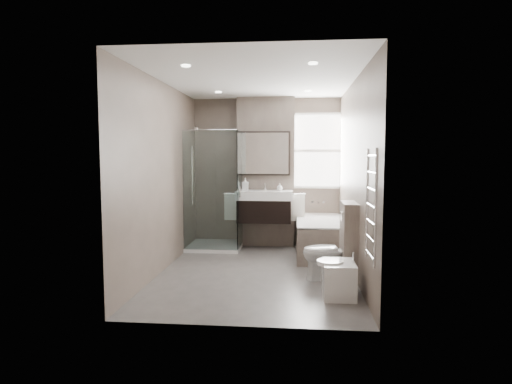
# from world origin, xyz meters

# --- Properties ---
(room) EXTENTS (2.70, 3.90, 2.70)m
(room) POSITION_xyz_m (0.00, 0.00, 1.30)
(room) COLOR #524E4B
(room) RESTS_ON ground
(vanity_pier) EXTENTS (1.00, 0.25, 2.60)m
(vanity_pier) POSITION_xyz_m (0.00, 1.77, 1.30)
(vanity_pier) COLOR #64584F
(vanity_pier) RESTS_ON ground
(vanity) EXTENTS (0.95, 0.47, 0.66)m
(vanity) POSITION_xyz_m (0.00, 1.43, 0.74)
(vanity) COLOR black
(vanity) RESTS_ON vanity_pier
(mirror_cabinet) EXTENTS (0.86, 0.08, 0.76)m
(mirror_cabinet) POSITION_xyz_m (0.00, 1.61, 1.63)
(mirror_cabinet) COLOR black
(mirror_cabinet) RESTS_ON vanity_pier
(towel_left) EXTENTS (0.24, 0.06, 0.44)m
(towel_left) POSITION_xyz_m (-0.56, 1.40, 0.72)
(towel_left) COLOR silver
(towel_left) RESTS_ON vanity_pier
(towel_right) EXTENTS (0.24, 0.06, 0.44)m
(towel_right) POSITION_xyz_m (0.56, 1.40, 0.72)
(towel_right) COLOR silver
(towel_right) RESTS_ON vanity_pier
(shower_enclosure) EXTENTS (0.90, 0.90, 2.00)m
(shower_enclosure) POSITION_xyz_m (-0.75, 1.35, 0.49)
(shower_enclosure) COLOR white
(shower_enclosure) RESTS_ON ground
(bathtub) EXTENTS (0.75, 1.60, 0.57)m
(bathtub) POSITION_xyz_m (0.92, 1.10, 0.32)
(bathtub) COLOR #64584F
(bathtub) RESTS_ON ground
(window) EXTENTS (0.98, 0.06, 1.33)m
(window) POSITION_xyz_m (0.90, 1.88, 1.68)
(window) COLOR white
(window) RESTS_ON room
(toilet) EXTENTS (0.73, 0.47, 0.71)m
(toilet) POSITION_xyz_m (0.97, -0.28, 0.35)
(toilet) COLOR white
(toilet) RESTS_ON ground
(cistern_box) EXTENTS (0.19, 0.55, 1.00)m
(cistern_box) POSITION_xyz_m (1.21, -0.25, 0.50)
(cistern_box) COLOR #64584F
(cistern_box) RESTS_ON ground
(bidet) EXTENTS (0.42, 0.49, 0.51)m
(bidet) POSITION_xyz_m (1.01, -0.94, 0.21)
(bidet) COLOR white
(bidet) RESTS_ON ground
(towel_radiator) EXTENTS (0.03, 0.49, 1.10)m
(towel_radiator) POSITION_xyz_m (1.25, -1.60, 1.12)
(towel_radiator) COLOR silver
(towel_radiator) RESTS_ON room
(soap_bottle_a) EXTENTS (0.10, 0.10, 0.21)m
(soap_bottle_a) POSITION_xyz_m (-0.33, 1.48, 1.11)
(soap_bottle_a) COLOR white
(soap_bottle_a) RESTS_ON vanity
(soap_bottle_b) EXTENTS (0.10, 0.10, 0.13)m
(soap_bottle_b) POSITION_xyz_m (0.26, 1.47, 1.06)
(soap_bottle_b) COLOR white
(soap_bottle_b) RESTS_ON vanity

